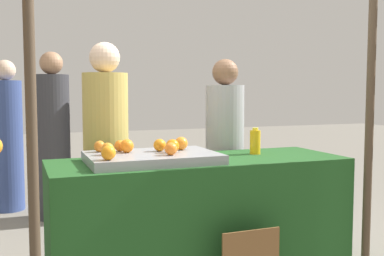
{
  "coord_description": "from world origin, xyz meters",
  "views": [
    {
      "loc": [
        -1.15,
        -2.83,
        1.32
      ],
      "look_at": [
        0.0,
        0.15,
        1.06
      ],
      "focal_mm": 42.6,
      "sensor_mm": 36.0,
      "label": 1
    }
  ],
  "objects_px": {
    "orange_1": "(172,146)",
    "vendor_right": "(225,161)",
    "juice_bottle": "(255,142)",
    "vendor_left": "(106,162)",
    "orange_0": "(108,149)",
    "stall_counter": "(200,221)"
  },
  "relations": [
    {
      "from": "orange_1",
      "to": "vendor_right",
      "type": "relative_size",
      "value": 0.06
    },
    {
      "from": "juice_bottle",
      "to": "vendor_right",
      "type": "height_order",
      "value": "vendor_right"
    },
    {
      "from": "stall_counter",
      "to": "vendor_right",
      "type": "distance_m",
      "value": 0.78
    },
    {
      "from": "vendor_left",
      "to": "vendor_right",
      "type": "xyz_separation_m",
      "value": [
        0.98,
        -0.01,
        -0.05
      ]
    },
    {
      "from": "vendor_left",
      "to": "vendor_right",
      "type": "distance_m",
      "value": 0.98
    },
    {
      "from": "juice_bottle",
      "to": "vendor_left",
      "type": "height_order",
      "value": "vendor_left"
    },
    {
      "from": "orange_1",
      "to": "vendor_right",
      "type": "distance_m",
      "value": 0.93
    },
    {
      "from": "stall_counter",
      "to": "orange_1",
      "type": "xyz_separation_m",
      "value": [
        -0.21,
        -0.05,
        0.53
      ]
    },
    {
      "from": "stall_counter",
      "to": "orange_0",
      "type": "distance_m",
      "value": 0.82
    },
    {
      "from": "juice_bottle",
      "to": "stall_counter",
      "type": "bearing_deg",
      "value": -169.45
    },
    {
      "from": "orange_0",
      "to": "vendor_right",
      "type": "relative_size",
      "value": 0.05
    },
    {
      "from": "stall_counter",
      "to": "orange_0",
      "type": "height_order",
      "value": "orange_0"
    },
    {
      "from": "stall_counter",
      "to": "vendor_left",
      "type": "distance_m",
      "value": 0.85
    },
    {
      "from": "orange_0",
      "to": "orange_1",
      "type": "height_order",
      "value": "orange_1"
    },
    {
      "from": "stall_counter",
      "to": "vendor_left",
      "type": "relative_size",
      "value": 1.19
    },
    {
      "from": "juice_bottle",
      "to": "vendor_left",
      "type": "distance_m",
      "value": 1.12
    },
    {
      "from": "orange_0",
      "to": "orange_1",
      "type": "xyz_separation_m",
      "value": [
        0.41,
        -0.04,
        0.01
      ]
    },
    {
      "from": "vendor_right",
      "to": "orange_0",
      "type": "bearing_deg",
      "value": -152.22
    },
    {
      "from": "juice_bottle",
      "to": "orange_0",
      "type": "bearing_deg",
      "value": -175.01
    },
    {
      "from": "orange_1",
      "to": "juice_bottle",
      "type": "relative_size",
      "value": 0.46
    },
    {
      "from": "stall_counter",
      "to": "vendor_right",
      "type": "relative_size",
      "value": 1.27
    },
    {
      "from": "orange_1",
      "to": "vendor_left",
      "type": "relative_size",
      "value": 0.05
    }
  ]
}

